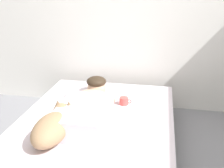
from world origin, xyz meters
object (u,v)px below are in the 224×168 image
object	(u,v)px
dog	(53,126)
coffee_cup	(124,101)
bed	(95,139)
cell_phone	(69,130)
pillow	(91,94)
person_lying	(87,107)

from	to	relation	value
dog	coffee_cup	xyz separation A→B (m)	(0.46, 0.73, -0.07)
bed	cell_phone	xyz separation A→B (m)	(-0.18, -0.18, 0.18)
pillow	person_lying	distance (m)	0.43
pillow	person_lying	xyz separation A→B (m)	(0.07, -0.42, 0.05)
pillow	person_lying	bearing A→B (deg)	-80.16
person_lying	dog	world-z (taller)	person_lying
pillow	dog	distance (m)	0.82
person_lying	cell_phone	world-z (taller)	person_lying
bed	cell_phone	size ratio (longest dim) A/B	14.59
pillow	coffee_cup	distance (m)	0.37
coffee_cup	cell_phone	distance (m)	0.70
bed	coffee_cup	bearing A→B (deg)	63.19
cell_phone	coffee_cup	bearing A→B (deg)	56.99
pillow	coffee_cup	world-z (taller)	pillow
cell_phone	dog	bearing A→B (deg)	-118.50
pillow	bed	bearing A→B (deg)	-72.17
dog	coffee_cup	distance (m)	0.86
pillow	cell_phone	xyz separation A→B (m)	(-0.02, -0.67, -0.05)
person_lying	dog	xyz separation A→B (m)	(-0.17, -0.39, -0.00)
pillow	cell_phone	bearing A→B (deg)	-91.79
person_lying	pillow	bearing A→B (deg)	99.84
pillow	cell_phone	distance (m)	0.67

